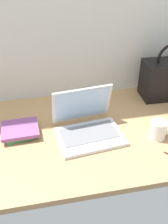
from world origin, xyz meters
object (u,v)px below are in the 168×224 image
(laptop, at_px, (87,125))
(book_stack, at_px, (20,131))
(coffee_mug, at_px, (159,129))
(handbag, at_px, (168,78))

(laptop, bearing_deg, book_stack, 170.53)
(coffee_mug, xyz_separation_m, book_stack, (-0.65, 0.16, -0.02))
(laptop, relative_size, coffee_mug, 2.90)
(laptop, bearing_deg, handbag, 25.46)
(laptop, relative_size, handbag, 1.01)
(laptop, xyz_separation_m, book_stack, (-0.32, 0.05, -0.02))
(laptop, height_order, book_stack, laptop)
(handbag, bearing_deg, coffee_mug, -120.50)
(laptop, distance_m, book_stack, 0.33)
(coffee_mug, height_order, handbag, handbag)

